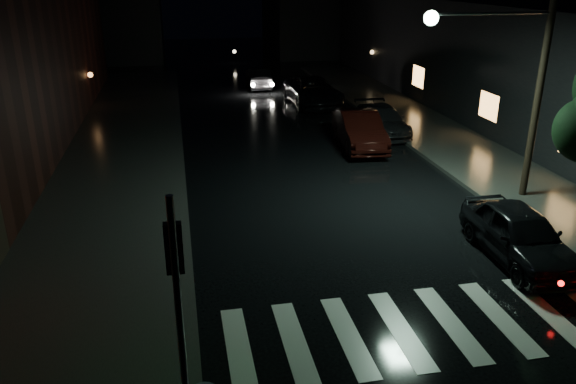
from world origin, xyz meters
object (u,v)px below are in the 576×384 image
oncoming_car (258,78)px  parked_car_d (313,91)px  parked_car_a (520,234)px  parked_car_b (359,130)px  parked_car_c (382,120)px

oncoming_car → parked_car_d: bearing=114.0°
parked_car_d → parked_car_a: bearing=-88.4°
parked_car_a → parked_car_d: bearing=94.8°
parked_car_b → parked_car_d: parked_car_b is taller
parked_car_c → parked_car_d: (-1.80, 6.85, 0.14)m
oncoming_car → parked_car_a: bearing=98.8°
parked_car_d → oncoming_car: (-2.43, 5.79, -0.13)m
oncoming_car → parked_car_b: bearing=100.7°
parked_car_d → parked_car_c: bearing=-76.5°
parked_car_c → parked_car_d: bearing=106.4°
parked_car_b → oncoming_car: parked_car_b is taller
parked_car_b → parked_car_c: size_ratio=1.06×
parked_car_a → parked_car_c: bearing=88.4°
parked_car_a → oncoming_car: size_ratio=1.07×
parked_car_d → parked_car_b: bearing=-91.2°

